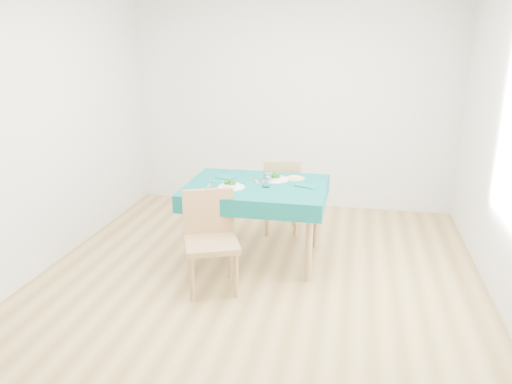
% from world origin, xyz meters
% --- Properties ---
extents(room_shell, '(4.02, 4.52, 2.73)m').
position_xyz_m(room_shell, '(0.00, 0.00, 1.35)').
color(room_shell, olive).
rests_on(room_shell, ground).
extents(table, '(1.32, 1.00, 0.76)m').
position_xyz_m(table, '(-0.10, 0.52, 0.38)').
color(table, '#075552').
rests_on(table, ground).
extents(chair_near, '(0.60, 0.62, 1.11)m').
position_xyz_m(chair_near, '(-0.35, -0.19, 0.56)').
color(chair_near, '#967146').
rests_on(chair_near, ground).
extents(chair_far, '(0.47, 0.50, 0.98)m').
position_xyz_m(chair_far, '(0.02, 1.28, 0.49)').
color(chair_far, '#967146').
rests_on(chair_far, ground).
extents(bowl_near, '(0.25, 0.25, 0.08)m').
position_xyz_m(bowl_near, '(-0.31, 0.37, 0.80)').
color(bowl_near, white).
rests_on(bowl_near, table).
extents(bowl_far, '(0.26, 0.26, 0.08)m').
position_xyz_m(bowl_far, '(0.05, 0.70, 0.80)').
color(bowl_far, white).
rests_on(bowl_far, table).
extents(fork_near, '(0.05, 0.20, 0.00)m').
position_xyz_m(fork_near, '(-0.53, 0.41, 0.76)').
color(fork_near, silver).
rests_on(fork_near, table).
extents(knife_near, '(0.08, 0.18, 0.00)m').
position_xyz_m(knife_near, '(-0.26, 0.38, 0.76)').
color(knife_near, silver).
rests_on(knife_near, table).
extents(fork_far, '(0.10, 0.19, 0.00)m').
position_xyz_m(fork_far, '(-0.13, 0.64, 0.76)').
color(fork_far, silver).
rests_on(fork_far, table).
extents(knife_far, '(0.03, 0.22, 0.00)m').
position_xyz_m(knife_far, '(0.43, 0.57, 0.76)').
color(knife_far, silver).
rests_on(knife_far, table).
extents(napkin_near, '(0.21, 0.17, 0.01)m').
position_xyz_m(napkin_near, '(-0.46, 0.69, 0.76)').
color(napkin_near, '#0B5E5A').
rests_on(napkin_near, table).
extents(napkin_far, '(0.25, 0.22, 0.01)m').
position_xyz_m(napkin_far, '(0.38, 0.57, 0.76)').
color(napkin_far, '#0B5E5A').
rests_on(napkin_far, table).
extents(tumbler_center, '(0.07, 0.07, 0.09)m').
position_xyz_m(tumbler_center, '(-0.01, 0.62, 0.80)').
color(tumbler_center, white).
rests_on(tumbler_center, table).
extents(tumbler_side, '(0.07, 0.07, 0.08)m').
position_xyz_m(tumbler_side, '(-0.00, 0.46, 0.80)').
color(tumbler_side, white).
rests_on(tumbler_side, table).
extents(side_plate, '(0.20, 0.20, 0.01)m').
position_xyz_m(side_plate, '(0.23, 0.80, 0.76)').
color(side_plate, '#C1D266').
rests_on(side_plate, table).
extents(bread_slice, '(0.11, 0.11, 0.01)m').
position_xyz_m(bread_slice, '(0.23, 0.80, 0.77)').
color(bread_slice, beige).
rests_on(bread_slice, side_plate).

